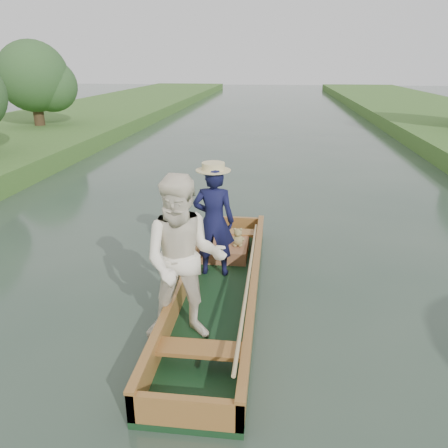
# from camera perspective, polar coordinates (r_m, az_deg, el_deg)

# --- Properties ---
(ground) EXTENTS (120.00, 120.00, 0.00)m
(ground) POSITION_cam_1_polar(r_m,az_deg,el_deg) (6.49, -0.63, -9.75)
(ground) COLOR #283D30
(ground) RESTS_ON ground
(trees_far) EXTENTS (22.64, 10.84, 4.45)m
(trees_far) POSITION_cam_1_polar(r_m,az_deg,el_deg) (17.09, 1.21, 18.23)
(trees_far) COLOR #47331E
(trees_far) RESTS_ON ground
(punt) EXTENTS (1.38, 5.00, 2.13)m
(punt) POSITION_cam_1_polar(r_m,az_deg,el_deg) (5.84, -2.75, -4.75)
(punt) COLOR #133219
(punt) RESTS_ON ground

